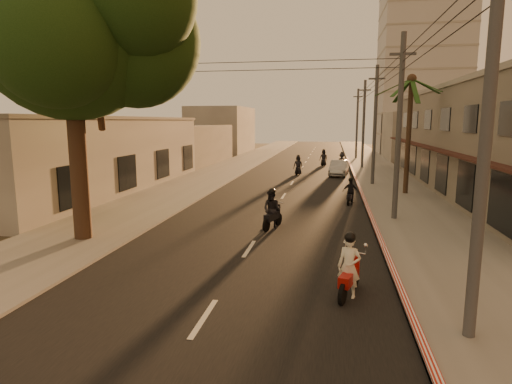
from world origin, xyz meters
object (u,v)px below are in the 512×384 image
broadleaf_tree (81,27)px  parked_car (339,168)px  scooter_mid_b (350,192)px  scooter_far_c (324,158)px  scooter_far_a (298,166)px  scooter_red (349,268)px  palm_tree (411,86)px  scooter_mid_a (272,210)px  scooter_far_b (342,162)px

broadleaf_tree → parked_car: bearing=66.2°
broadleaf_tree → scooter_mid_b: broadleaf_tree is taller
scooter_far_c → scooter_far_a: bearing=-95.3°
scooter_red → scooter_far_a: (-3.57, 27.50, -0.01)m
broadleaf_tree → scooter_red: (10.23, -4.13, -7.64)m
scooter_far_a → parked_car: bearing=4.9°
scooter_far_a → parked_car: (3.69, 0.05, -0.13)m
palm_tree → scooter_far_a: (-7.95, 9.52, -6.32)m
scooter_mid_a → scooter_far_c: 28.90m
broadleaf_tree → scooter_far_b: 30.73m
parked_car → scooter_red: bearing=-84.2°
broadleaf_tree → scooter_mid_a: (7.04, 3.14, -7.61)m
scooter_red → scooter_far_a: bearing=114.4°
scooter_red → scooter_far_a: 27.73m
scooter_far_b → scooter_far_c: (-1.89, 4.19, -0.02)m
palm_tree → broadleaf_tree: bearing=-136.5°
broadleaf_tree → scooter_far_c: bearing=74.6°
broadleaf_tree → palm_tree: size_ratio=1.48×
palm_tree → scooter_mid_b: (-3.80, -4.07, -6.42)m
broadleaf_tree → scooter_far_a: size_ratio=6.44×
broadleaf_tree → scooter_mid_b: size_ratio=7.42×
scooter_red → scooter_mid_a: (-3.18, 7.26, 0.03)m
palm_tree → scooter_far_b: 15.78m
palm_tree → scooter_far_c: palm_tree is taller
scooter_mid_b → palm_tree: bearing=59.1°
palm_tree → scooter_mid_a: (-7.57, -10.72, -6.28)m
parked_car → scooter_far_c: bearing=106.3°
scooter_red → scooter_mid_b: size_ratio=1.16×
scooter_mid_b → parked_car: (-0.47, 13.65, -0.04)m
scooter_mid_b → scooter_red: bearing=-80.2°
broadleaf_tree → scooter_far_a: broadleaf_tree is taller
broadleaf_tree → scooter_mid_a: size_ratio=6.35×
broadleaf_tree → scooter_far_a: 25.48m
scooter_far_c → broadleaf_tree: bearing=-96.7°
scooter_red → parked_car: 27.56m
scooter_red → scooter_mid_b: 13.93m
scooter_red → scooter_far_c: 36.13m
scooter_mid_b → scooter_far_a: (-4.16, 13.59, 0.09)m
scooter_far_a → scooter_far_b: bearing=51.6°
scooter_far_a → scooter_far_c: size_ratio=1.01×
scooter_red → scooter_mid_b: (0.59, 13.91, -0.11)m
scooter_mid_b → scooter_far_c: bearing=107.4°
scooter_red → parked_car: size_ratio=0.44×
palm_tree → scooter_far_a: palm_tree is taller
palm_tree → scooter_mid_b: palm_tree is taller
palm_tree → parked_car: 12.31m
broadleaf_tree → palm_tree: broadleaf_tree is taller
scooter_red → scooter_far_c: size_ratio=1.01×
scooter_red → broadleaf_tree: bearing=175.1°
palm_tree → scooter_red: 19.55m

